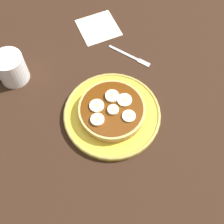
{
  "coord_description": "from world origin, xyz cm",
  "views": [
    {
      "loc": [
        11.43,
        31.63,
        65.3
      ],
      "look_at": [
        0.0,
        0.0,
        2.0
      ],
      "focal_mm": 47.32,
      "sensor_mm": 36.0,
      "label": 1
    }
  ],
  "objects_px": {
    "fork": "(132,57)",
    "plate": "(112,114)",
    "banana_slice_2": "(97,106)",
    "coffee_mug": "(10,68)",
    "banana_slice_3": "(97,120)",
    "banana_slice_5": "(125,100)",
    "banana_slice_1": "(112,96)",
    "pancake_stack": "(111,110)",
    "banana_slice_4": "(129,116)",
    "banana_slice_0": "(113,110)",
    "napkin": "(98,27)"
  },
  "relations": [
    {
      "from": "banana_slice_2",
      "to": "banana_slice_5",
      "type": "relative_size",
      "value": 0.98
    },
    {
      "from": "napkin",
      "to": "fork",
      "type": "height_order",
      "value": "fork"
    },
    {
      "from": "banana_slice_2",
      "to": "pancake_stack",
      "type": "bearing_deg",
      "value": 157.15
    },
    {
      "from": "banana_slice_3",
      "to": "banana_slice_2",
      "type": "bearing_deg",
      "value": -106.07
    },
    {
      "from": "pancake_stack",
      "to": "banana_slice_1",
      "type": "height_order",
      "value": "banana_slice_1"
    },
    {
      "from": "banana_slice_3",
      "to": "banana_slice_0",
      "type": "bearing_deg",
      "value": -164.62
    },
    {
      "from": "plate",
      "to": "banana_slice_2",
      "type": "distance_m",
      "value": 0.05
    },
    {
      "from": "pancake_stack",
      "to": "banana_slice_2",
      "type": "bearing_deg",
      "value": -22.85
    },
    {
      "from": "plate",
      "to": "banana_slice_3",
      "type": "height_order",
      "value": "banana_slice_3"
    },
    {
      "from": "plate",
      "to": "banana_slice_0",
      "type": "xyz_separation_m",
      "value": [
        0.0,
        0.01,
        0.04
      ]
    },
    {
      "from": "banana_slice_4",
      "to": "napkin",
      "type": "xyz_separation_m",
      "value": [
        -0.03,
        -0.32,
        -0.04
      ]
    },
    {
      "from": "plate",
      "to": "banana_slice_5",
      "type": "distance_m",
      "value": 0.05
    },
    {
      "from": "fork",
      "to": "plate",
      "type": "bearing_deg",
      "value": 53.6
    },
    {
      "from": "plate",
      "to": "napkin",
      "type": "relative_size",
      "value": 2.18
    },
    {
      "from": "banana_slice_4",
      "to": "fork",
      "type": "relative_size",
      "value": 0.29
    },
    {
      "from": "banana_slice_5",
      "to": "banana_slice_1",
      "type": "bearing_deg",
      "value": -38.65
    },
    {
      "from": "fork",
      "to": "pancake_stack",
      "type": "bearing_deg",
      "value": 52.7
    },
    {
      "from": "banana_slice_2",
      "to": "coffee_mug",
      "type": "xyz_separation_m",
      "value": [
        0.17,
        -0.18,
        -0.0
      ]
    },
    {
      "from": "coffee_mug",
      "to": "napkin",
      "type": "bearing_deg",
      "value": -161.07
    },
    {
      "from": "banana_slice_1",
      "to": "pancake_stack",
      "type": "bearing_deg",
      "value": 64.58
    },
    {
      "from": "fork",
      "to": "napkin",
      "type": "bearing_deg",
      "value": -68.82
    },
    {
      "from": "banana_slice_4",
      "to": "napkin",
      "type": "distance_m",
      "value": 0.33
    },
    {
      "from": "coffee_mug",
      "to": "fork",
      "type": "xyz_separation_m",
      "value": [
        -0.32,
        0.04,
        -0.04
      ]
    },
    {
      "from": "pancake_stack",
      "to": "napkin",
      "type": "relative_size",
      "value": 1.51
    },
    {
      "from": "napkin",
      "to": "banana_slice_3",
      "type": "bearing_deg",
      "value": 71.29
    },
    {
      "from": "banana_slice_3",
      "to": "banana_slice_4",
      "type": "bearing_deg",
      "value": 167.62
    },
    {
      "from": "banana_slice_1",
      "to": "plate",
      "type": "bearing_deg",
      "value": 69.65
    },
    {
      "from": "banana_slice_0",
      "to": "coffee_mug",
      "type": "relative_size",
      "value": 0.25
    },
    {
      "from": "banana_slice_0",
      "to": "banana_slice_5",
      "type": "distance_m",
      "value": 0.04
    },
    {
      "from": "banana_slice_1",
      "to": "banana_slice_2",
      "type": "xyz_separation_m",
      "value": [
        0.04,
        0.01,
        -0.0
      ]
    },
    {
      "from": "pancake_stack",
      "to": "coffee_mug",
      "type": "distance_m",
      "value": 0.28
    },
    {
      "from": "banana_slice_1",
      "to": "banana_slice_2",
      "type": "bearing_deg",
      "value": 15.69
    },
    {
      "from": "banana_slice_0",
      "to": "fork",
      "type": "relative_size",
      "value": 0.25
    },
    {
      "from": "pancake_stack",
      "to": "banana_slice_3",
      "type": "height_order",
      "value": "banana_slice_3"
    },
    {
      "from": "banana_slice_0",
      "to": "coffee_mug",
      "type": "xyz_separation_m",
      "value": [
        0.21,
        -0.2,
        -0.0
      ]
    },
    {
      "from": "banana_slice_3",
      "to": "fork",
      "type": "height_order",
      "value": "banana_slice_3"
    },
    {
      "from": "banana_slice_3",
      "to": "coffee_mug",
      "type": "xyz_separation_m",
      "value": [
        0.16,
        -0.22,
        -0.0
      ]
    },
    {
      "from": "banana_slice_0",
      "to": "banana_slice_3",
      "type": "bearing_deg",
      "value": 15.38
    },
    {
      "from": "banana_slice_0",
      "to": "banana_slice_4",
      "type": "bearing_deg",
      "value": 136.61
    },
    {
      "from": "coffee_mug",
      "to": "fork",
      "type": "relative_size",
      "value": 0.99
    },
    {
      "from": "banana_slice_0",
      "to": "banana_slice_1",
      "type": "bearing_deg",
      "value": -106.56
    },
    {
      "from": "fork",
      "to": "coffee_mug",
      "type": "bearing_deg",
      "value": -7.6
    },
    {
      "from": "banana_slice_1",
      "to": "banana_slice_3",
      "type": "xyz_separation_m",
      "value": [
        0.05,
        0.05,
        -0.0
      ]
    },
    {
      "from": "napkin",
      "to": "fork",
      "type": "distance_m",
      "value": 0.14
    },
    {
      "from": "plate",
      "to": "banana_slice_5",
      "type": "relative_size",
      "value": 6.72
    },
    {
      "from": "banana_slice_5",
      "to": "banana_slice_0",
      "type": "bearing_deg",
      "value": 25.01
    },
    {
      "from": "banana_slice_0",
      "to": "pancake_stack",
      "type": "bearing_deg",
      "value": -83.34
    },
    {
      "from": "plate",
      "to": "banana_slice_0",
      "type": "bearing_deg",
      "value": 88.18
    },
    {
      "from": "coffee_mug",
      "to": "fork",
      "type": "height_order",
      "value": "coffee_mug"
    },
    {
      "from": "coffee_mug",
      "to": "napkin",
      "type": "xyz_separation_m",
      "value": [
        -0.27,
        -0.09,
        -0.04
      ]
    }
  ]
}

